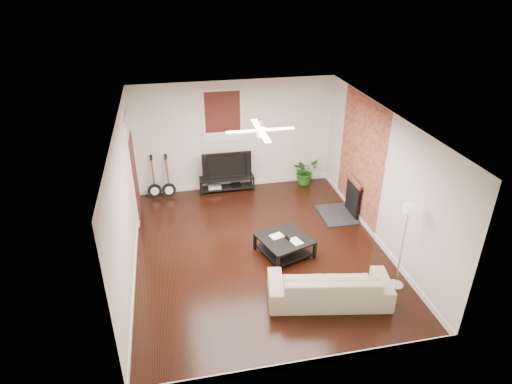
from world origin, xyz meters
The scene contains 14 objects.
room centered at (0.00, 0.00, 1.40)m, with size 5.01×6.01×2.81m.
brick_accent centered at (2.49, 1.00, 1.40)m, with size 0.02×2.20×2.80m, color brown.
fireplace centered at (2.20, 1.00, 0.46)m, with size 0.80×1.10×0.92m, color black.
window_back centered at (-0.30, 2.97, 1.95)m, with size 1.00×0.06×1.30m, color #3E1411.
door_left centered at (-2.46, 1.90, 1.25)m, with size 0.08×1.00×2.50m, color white.
tv_stand centered at (-0.27, 2.78, 0.19)m, with size 1.38×0.37×0.39m, color black.
tv centered at (-0.27, 2.80, 0.75)m, with size 1.24×0.16×0.71m, color black.
coffee_table centered at (0.45, -0.22, 0.19)m, with size 0.92×0.92×0.39m, color black.
sofa centered at (0.86, -1.69, 0.31)m, with size 2.10×0.82×0.61m, color #C7AD95.
floor_lamp centered at (2.20, -1.59, 0.86)m, with size 0.28×0.28×1.72m, color silver, non-canonical shape.
potted_plant centered at (1.81, 2.77, 0.36)m, with size 0.65×0.57×0.73m, color #205C1A.
guitar_left centered at (-2.10, 2.75, 0.56)m, with size 0.35×0.24×1.12m, color black, non-canonical shape.
guitar_right centered at (-1.75, 2.72, 0.56)m, with size 0.35×0.24×1.12m, color black, non-canonical shape.
ceiling_fan centered at (0.00, 0.00, 2.60)m, with size 1.24×1.24×0.32m, color white, non-canonical shape.
Camera 1 is at (-1.59, -7.29, 5.27)m, focal length 30.89 mm.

